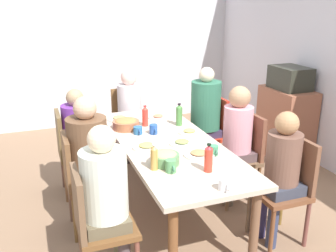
{
  "coord_description": "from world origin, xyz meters",
  "views": [
    {
      "loc": [
        2.99,
        -1.1,
        1.97
      ],
      "look_at": [
        0.0,
        0.0,
        0.89
      ],
      "focal_mm": 40.06,
      "sensor_mm": 36.0,
      "label": 1
    }
  ],
  "objects_px": {
    "bottle_1": "(154,158)",
    "side_cabinet": "(285,123)",
    "cup_2": "(224,185)",
    "plate_1": "(199,154)",
    "plate_3": "(190,132)",
    "cup_3": "(171,166)",
    "person_1": "(130,107)",
    "chair_5": "(288,184)",
    "bottle_3": "(145,116)",
    "person_2": "(205,111)",
    "chair_1": "(129,120)",
    "person_4": "(89,152)",
    "person_6": "(106,192)",
    "chair_3": "(71,148)",
    "cup_1": "(154,129)",
    "plate_2": "(120,118)",
    "person_3": "(79,132)",
    "bowl_1": "(165,158)",
    "bottle_2": "(179,115)",
    "plate_0": "(158,117)",
    "bowl_0": "(126,124)",
    "chair_0": "(243,153)",
    "cup_0": "(138,130)",
    "plate_4": "(182,143)",
    "plate_5": "(147,146)",
    "cup_4": "(214,150)",
    "person_0": "(236,134)",
    "chair_4": "(81,178)",
    "chair_2": "(211,130)",
    "person_5": "(281,167)",
    "dining_table": "(168,149)",
    "microwave": "(290,78)"
  },
  "relations": [
    {
      "from": "plate_0",
      "to": "cup_3",
      "type": "bearing_deg",
      "value": -14.72
    },
    {
      "from": "person_3",
      "to": "plate_1",
      "type": "relative_size",
      "value": 4.36
    },
    {
      "from": "chair_5",
      "to": "person_6",
      "type": "bearing_deg",
      "value": -90.0
    },
    {
      "from": "chair_2",
      "to": "person_5",
      "type": "distance_m",
      "value": 1.45
    },
    {
      "from": "cup_2",
      "to": "plate_1",
      "type": "bearing_deg",
      "value": 171.47
    },
    {
      "from": "person_0",
      "to": "chair_5",
      "type": "distance_m",
      "value": 0.75
    },
    {
      "from": "person_3",
      "to": "side_cabinet",
      "type": "relative_size",
      "value": 1.25
    },
    {
      "from": "bottle_1",
      "to": "side_cabinet",
      "type": "xyz_separation_m",
      "value": [
        -1.31,
        2.22,
        -0.39
      ]
    },
    {
      "from": "chair_3",
      "to": "person_3",
      "type": "height_order",
      "value": "person_3"
    },
    {
      "from": "person_1",
      "to": "chair_5",
      "type": "relative_size",
      "value": 1.3
    },
    {
      "from": "chair_1",
      "to": "person_3",
      "type": "distance_m",
      "value": 1.04
    },
    {
      "from": "chair_0",
      "to": "cup_0",
      "type": "xyz_separation_m",
      "value": [
        -0.29,
        -1.0,
        0.26
      ]
    },
    {
      "from": "person_3",
      "to": "plate_2",
      "type": "distance_m",
      "value": 0.46
    },
    {
      "from": "chair_5",
      "to": "person_4",
      "type": "bearing_deg",
      "value": -115.3
    },
    {
      "from": "chair_1",
      "to": "person_4",
      "type": "xyz_separation_m",
      "value": [
        1.46,
        -0.71,
        0.23
      ]
    },
    {
      "from": "cup_1",
      "to": "cup_2",
      "type": "bearing_deg",
      "value": 4.62
    },
    {
      "from": "person_5",
      "to": "chair_0",
      "type": "bearing_deg",
      "value": 172.62
    },
    {
      "from": "person_0",
      "to": "plate_4",
      "type": "height_order",
      "value": "person_0"
    },
    {
      "from": "microwave",
      "to": "chair_0",
      "type": "bearing_deg",
      "value": -54.31
    },
    {
      "from": "chair_5",
      "to": "plate_5",
      "type": "relative_size",
      "value": 3.52
    },
    {
      "from": "chair_3",
      "to": "plate_5",
      "type": "relative_size",
      "value": 3.52
    },
    {
      "from": "chair_5",
      "to": "person_6",
      "type": "xyz_separation_m",
      "value": [
        0.0,
        -1.52,
        0.21
      ]
    },
    {
      "from": "side_cabinet",
      "to": "cup_4",
      "type": "bearing_deg",
      "value": -53.74
    },
    {
      "from": "plate_0",
      "to": "bottle_2",
      "type": "relative_size",
      "value": 0.87
    },
    {
      "from": "chair_1",
      "to": "plate_2",
      "type": "height_order",
      "value": "chair_1"
    },
    {
      "from": "bowl_1",
      "to": "bottle_2",
      "type": "relative_size",
      "value": 0.98
    },
    {
      "from": "plate_3",
      "to": "cup_3",
      "type": "relative_size",
      "value": 1.84
    },
    {
      "from": "chair_3",
      "to": "bottle_3",
      "type": "distance_m",
      "value": 0.84
    },
    {
      "from": "person_2",
      "to": "plate_1",
      "type": "distance_m",
      "value": 1.25
    },
    {
      "from": "plate_4",
      "to": "plate_3",
      "type": "bearing_deg",
      "value": 143.78
    },
    {
      "from": "person_4",
      "to": "plate_3",
      "type": "height_order",
      "value": "person_4"
    },
    {
      "from": "chair_3",
      "to": "cup_1",
      "type": "height_order",
      "value": "chair_3"
    },
    {
      "from": "chair_3",
      "to": "plate_4",
      "type": "xyz_separation_m",
      "value": [
        0.82,
        0.9,
        0.24
      ]
    },
    {
      "from": "chair_3",
      "to": "cup_2",
      "type": "relative_size",
      "value": 8.09
    },
    {
      "from": "cup_3",
      "to": "bottle_3",
      "type": "distance_m",
      "value": 1.11
    },
    {
      "from": "person_4",
      "to": "cup_4",
      "type": "bearing_deg",
      "value": 66.42
    },
    {
      "from": "chair_2",
      "to": "bowl_0",
      "type": "xyz_separation_m",
      "value": [
        0.24,
        -1.07,
        0.28
      ]
    },
    {
      "from": "person_1",
      "to": "cup_0",
      "type": "distance_m",
      "value": 1.1
    },
    {
      "from": "bowl_1",
      "to": "bottle_2",
      "type": "distance_m",
      "value": 0.96
    },
    {
      "from": "person_4",
      "to": "bottle_1",
      "type": "xyz_separation_m",
      "value": [
        0.52,
        0.41,
        0.1
      ]
    },
    {
      "from": "chair_2",
      "to": "bowl_1",
      "type": "relative_size",
      "value": 3.97
    },
    {
      "from": "person_6",
      "to": "plate_1",
      "type": "height_order",
      "value": "person_6"
    },
    {
      "from": "plate_3",
      "to": "cup_0",
      "type": "distance_m",
      "value": 0.5
    },
    {
      "from": "chair_1",
      "to": "bottle_3",
      "type": "distance_m",
      "value": 1.01
    },
    {
      "from": "dining_table",
      "to": "person_1",
      "type": "height_order",
      "value": "person_1"
    },
    {
      "from": "chair_2",
      "to": "cup_3",
      "type": "relative_size",
      "value": 7.61
    },
    {
      "from": "chair_5",
      "to": "person_2",
      "type": "bearing_deg",
      "value": -176.48
    },
    {
      "from": "person_6",
      "to": "side_cabinet",
      "type": "height_order",
      "value": "person_6"
    },
    {
      "from": "bowl_0",
      "to": "bottle_2",
      "type": "distance_m",
      "value": 0.55
    },
    {
      "from": "chair_4",
      "to": "cup_0",
      "type": "relative_size",
      "value": 7.42
    }
  ]
}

